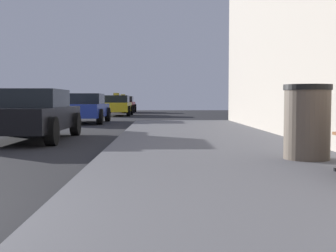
{
  "coord_description": "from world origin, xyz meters",
  "views": [
    {
      "loc": [
        2.95,
        -2.86,
        1.01
      ],
      "look_at": [
        3.1,
        4.61,
        0.57
      ],
      "focal_mm": 48.45,
      "sensor_mm": 36.0,
      "label": 1
    }
  ],
  "objects": [
    {
      "name": "car_black",
      "position": [
        -0.32,
        8.52,
        0.65
      ],
      "size": [
        2.06,
        4.42,
        1.27
      ],
      "rotation": [
        0.0,
        0.0,
        3.14
      ],
      "color": "black",
      "rests_on": "ground_plane"
    },
    {
      "name": "sidewalk",
      "position": [
        4.0,
        0.0,
        0.07
      ],
      "size": [
        4.0,
        32.0,
        0.15
      ],
      "primitive_type": "cube",
      "color": "#5B5B60",
      "rests_on": "ground_plane"
    },
    {
      "name": "car_yellow",
      "position": [
        0.24,
        25.79,
        0.65
      ],
      "size": [
        1.96,
        4.37,
        1.43
      ],
      "rotation": [
        0.0,
        0.0,
        3.14
      ],
      "color": "yellow",
      "rests_on": "ground_plane"
    },
    {
      "name": "car_blue",
      "position": [
        -0.36,
        16.86,
        0.65
      ],
      "size": [
        2.06,
        4.32,
        1.27
      ],
      "rotation": [
        0.0,
        0.0,
        3.14
      ],
      "color": "#233899",
      "rests_on": "ground_plane"
    },
    {
      "name": "trash_bin",
      "position": [
        5.08,
        3.61,
        0.69
      ],
      "size": [
        0.68,
        0.68,
        1.08
      ],
      "color": "brown",
      "rests_on": "sidewalk"
    },
    {
      "name": "car_red",
      "position": [
        0.08,
        33.04,
        0.65
      ],
      "size": [
        1.99,
        4.24,
        1.43
      ],
      "rotation": [
        0.0,
        0.0,
        3.14
      ],
      "color": "red",
      "rests_on": "ground_plane"
    }
  ]
}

